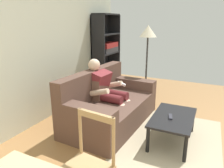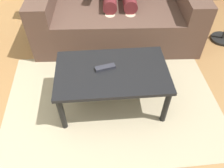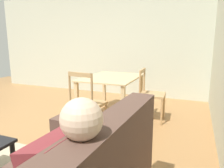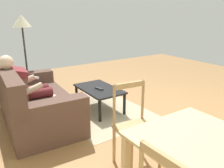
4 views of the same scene
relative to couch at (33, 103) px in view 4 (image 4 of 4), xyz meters
The scene contains 9 objects.
ground_plane 2.19m from the couch, 118.15° to the right, with size 8.78×8.78×0.00m, color #9E7042.
couch is the anchor object (origin of this frame).
person_lounging 0.27m from the couch, 62.76° to the left, with size 0.61×0.91×1.12m.
coffee_table 1.15m from the couch, 97.31° to the right, with size 0.95×0.57×0.41m.
tv_remote 1.13m from the couch, 100.25° to the right, with size 0.05×0.17×0.02m, color #2D2D38.
dining_table 2.82m from the couch, 166.44° to the right, with size 1.27×0.94×0.74m.
dining_chair_facing_couch 1.89m from the couch, 159.43° to the right, with size 0.47×0.47×0.97m.
area_rug 1.20m from the couch, 97.31° to the right, with size 2.00×1.40×0.01m, color tan.
floor_lamp 1.72m from the couch, 11.70° to the right, with size 0.36×0.36×1.67m.
Camera 4 is at (-2.50, 2.73, 1.72)m, focal length 36.83 mm.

